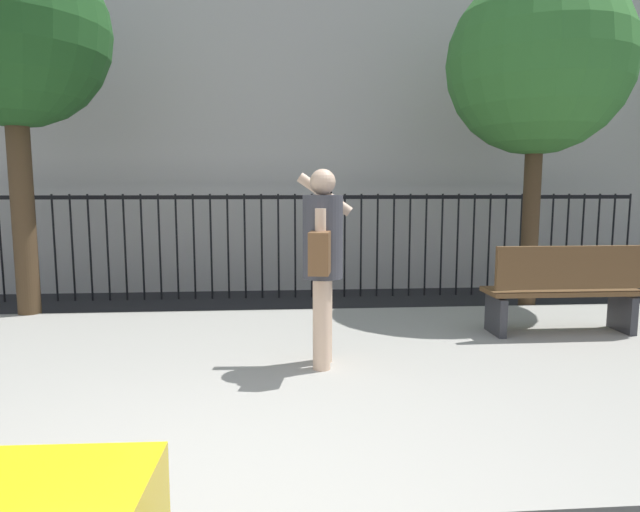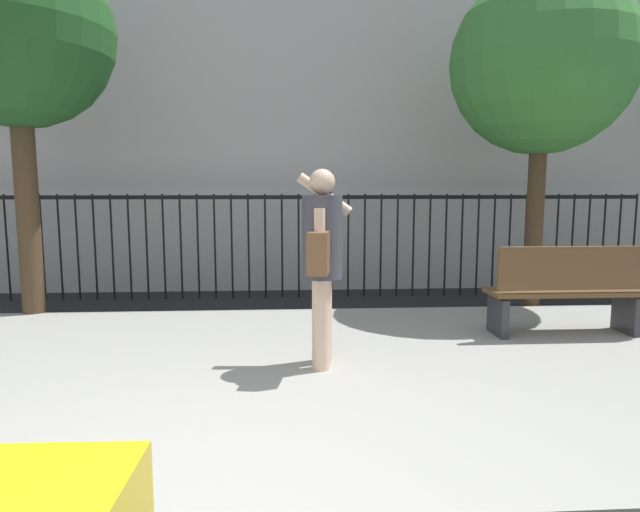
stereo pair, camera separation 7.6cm
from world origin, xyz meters
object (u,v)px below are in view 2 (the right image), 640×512
street_bench (568,288)px  street_tree_near (16,34)px  street_tree_mid (542,64)px  pedestrian_on_phone (322,254)px

street_bench → street_tree_near: street_tree_near is taller
street_tree_mid → street_tree_near: bearing=-179.1°
street_bench → street_tree_mid: bearing=77.5°
pedestrian_on_phone → street_tree_mid: street_tree_mid is taller
pedestrian_on_phone → street_bench: size_ratio=1.06×
street_tree_mid → street_bench: bearing=-102.5°
street_bench → street_tree_near: size_ratio=0.35×
street_bench → street_tree_mid: (0.34, 1.55, 2.59)m
street_tree_near → street_tree_mid: street_tree_near is taller
street_tree_near → street_bench: bearing=-13.4°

